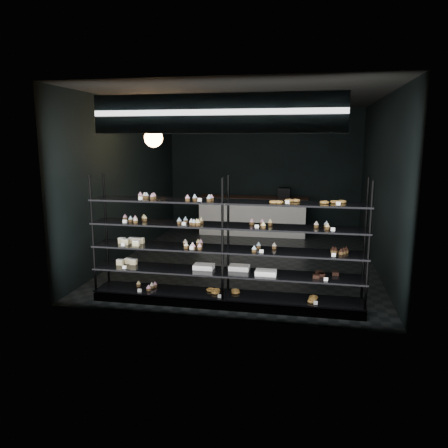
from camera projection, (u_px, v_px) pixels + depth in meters
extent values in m
cube|color=black|center=(246.00, 260.00, 8.89)|extent=(5.00, 6.00, 0.01)
cube|color=black|center=(248.00, 98.00, 8.28)|extent=(5.00, 6.00, 0.01)
cube|color=black|center=(263.00, 171.00, 11.48)|extent=(5.00, 0.01, 3.20)
cube|color=black|center=(214.00, 204.00, 5.70)|extent=(5.00, 0.01, 3.20)
cube|color=black|center=(128.00, 180.00, 9.06)|extent=(0.01, 6.00, 3.20)
cube|color=black|center=(380.00, 185.00, 8.11)|extent=(0.01, 6.00, 3.20)
cube|color=black|center=(225.00, 300.00, 6.51)|extent=(4.00, 0.50, 0.12)
cylinder|color=black|center=(93.00, 238.00, 6.50)|extent=(0.04, 0.04, 1.85)
cylinder|color=black|center=(106.00, 232.00, 6.92)|extent=(0.04, 0.04, 1.85)
cylinder|color=black|center=(222.00, 244.00, 6.13)|extent=(0.04, 0.04, 1.85)
cylinder|color=black|center=(228.00, 237.00, 6.55)|extent=(0.04, 0.04, 1.85)
cylinder|color=black|center=(369.00, 250.00, 5.75)|extent=(0.04, 0.04, 1.85)
cylinder|color=black|center=(365.00, 243.00, 6.17)|extent=(0.04, 0.04, 1.85)
cube|color=black|center=(225.00, 295.00, 6.50)|extent=(4.00, 0.50, 0.03)
cube|color=black|center=(225.00, 272.00, 6.43)|extent=(4.00, 0.50, 0.02)
cube|color=black|center=(225.00, 249.00, 6.36)|extent=(4.00, 0.50, 0.02)
cube|color=black|center=(225.00, 226.00, 6.30)|extent=(4.00, 0.50, 0.02)
cube|color=black|center=(225.00, 202.00, 6.23)|extent=(4.00, 0.50, 0.02)
cube|color=white|center=(138.00, 198.00, 6.29)|extent=(0.06, 0.04, 0.06)
cube|color=white|center=(198.00, 200.00, 6.12)|extent=(0.06, 0.04, 0.06)
cube|color=white|center=(288.00, 203.00, 5.88)|extent=(0.05, 0.04, 0.06)
cube|color=white|center=(337.00, 204.00, 5.76)|extent=(0.06, 0.04, 0.06)
cube|color=white|center=(127.00, 222.00, 6.39)|extent=(0.06, 0.04, 0.06)
cube|color=white|center=(187.00, 224.00, 6.22)|extent=(0.05, 0.04, 0.06)
cube|color=white|center=(258.00, 227.00, 6.02)|extent=(0.05, 0.04, 0.06)
cube|color=white|center=(330.00, 230.00, 5.84)|extent=(0.06, 0.04, 0.06)
cube|color=white|center=(125.00, 245.00, 6.47)|extent=(0.06, 0.04, 0.06)
cube|color=white|center=(190.00, 248.00, 6.28)|extent=(0.06, 0.04, 0.06)
cube|color=white|center=(263.00, 252.00, 6.07)|extent=(0.05, 0.04, 0.06)
cube|color=white|center=(337.00, 255.00, 5.88)|extent=(0.06, 0.04, 0.06)
cube|color=white|center=(127.00, 268.00, 6.53)|extent=(0.06, 0.04, 0.06)
cube|color=white|center=(326.00, 279.00, 5.97)|extent=(0.06, 0.04, 0.06)
cube|color=white|center=(140.00, 291.00, 6.56)|extent=(0.06, 0.04, 0.06)
cube|color=white|center=(220.00, 296.00, 6.32)|extent=(0.05, 0.04, 0.06)
cube|color=white|center=(316.00, 303.00, 6.06)|extent=(0.06, 0.04, 0.06)
cube|color=#0B1039|center=(215.00, 113.00, 5.56)|extent=(3.20, 0.04, 0.45)
cube|color=white|center=(215.00, 113.00, 5.54)|extent=(3.30, 0.02, 0.50)
cylinder|color=black|center=(153.00, 113.00, 7.83)|extent=(0.01, 0.01, 0.56)
sphere|color=#FFA759|center=(153.00, 138.00, 7.91)|extent=(0.33, 0.33, 0.33)
cube|color=white|center=(253.00, 217.00, 11.25)|extent=(2.70, 0.60, 0.92)
cube|color=black|center=(253.00, 198.00, 11.16)|extent=(2.81, 0.65, 0.06)
cube|color=black|center=(284.00, 193.00, 10.98)|extent=(0.30, 0.30, 0.25)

